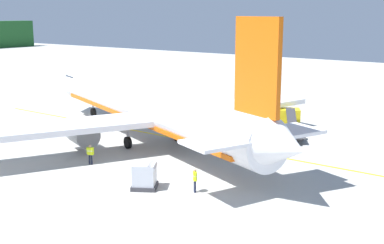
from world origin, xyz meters
name	(u,v)px	position (x,y,z in m)	size (l,w,h in m)	color
airliner_foreground	(148,108)	(26.88, 17.32, 3.39)	(33.61, 40.02, 11.90)	white
service_truck_fuel	(290,123)	(37.96, 8.07, 1.16)	(6.83, 5.27, 2.74)	yellow
cargo_container_near	(145,176)	(16.99, 8.90, 0.91)	(2.36, 2.36, 1.92)	#333338
crew_marshaller	(90,153)	(18.65, 16.34, 0.97)	(0.41, 0.57, 1.65)	#191E33
crew_loader_left	(195,178)	(18.45, 5.61, 1.01)	(0.48, 0.49, 1.72)	#191E33
crew_loader_right	(235,140)	(29.23, 9.12, 1.00)	(0.48, 0.48, 1.69)	#191E33
crew_supervisor	(223,143)	(27.76, 9.43, 0.98)	(0.59, 0.37, 1.66)	#191E33
apron_guide_line	(204,143)	(29.76, 12.85, 0.01)	(0.30, 60.00, 0.01)	yellow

